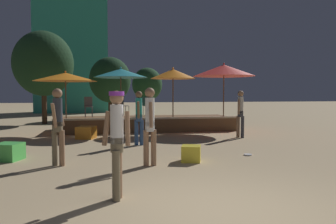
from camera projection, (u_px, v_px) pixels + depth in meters
name	position (u px, v px, depth m)	size (l,w,h in m)	color
ground_plane	(223.00, 212.00, 4.78)	(120.00, 120.00, 0.00)	tan
wooden_deck	(146.00, 123.00, 15.55)	(8.14, 2.70, 0.68)	brown
patio_umbrella_0	(173.00, 74.00, 14.57)	(2.01, 2.01, 2.90)	brown
patio_umbrella_1	(65.00, 77.00, 13.80)	(2.65, 2.65, 2.69)	brown
patio_umbrella_2	(224.00, 70.00, 14.88)	(2.81, 2.81, 3.12)	brown
patio_umbrella_3	(121.00, 73.00, 14.17)	(2.35, 2.35, 2.88)	brown
cube_seat_0	(9.00, 152.00, 8.45)	(0.77, 0.77, 0.44)	#4CC651
cube_seat_1	(86.00, 133.00, 12.52)	(0.81, 0.81, 0.47)	orange
cube_seat_3	(191.00, 154.00, 8.30)	(0.60, 0.60, 0.41)	yellow
person_0	(139.00, 115.00, 10.88)	(0.30, 0.57, 1.81)	#2D4C7F
person_1	(150.00, 122.00, 7.76)	(0.31, 0.53, 1.86)	#997051
person_2	(240.00, 112.00, 12.75)	(0.41, 0.41, 1.84)	#997051
person_3	(58.00, 123.00, 7.75)	(0.30, 0.59, 1.85)	#997051
person_4	(117.00, 138.00, 5.27)	(0.47, 0.30, 1.77)	#997051
bistro_chair_0	(123.00, 104.00, 15.71)	(0.46, 0.46, 0.90)	#2D3338
bistro_chair_1	(88.00, 105.00, 14.65)	(0.40, 0.41, 0.90)	#47474C
bistro_chair_2	(146.00, 104.00, 15.95)	(0.48, 0.48, 0.90)	#1E4C47
frisbee_disc	(248.00, 155.00, 9.14)	(0.23, 0.23, 0.03)	white
background_tree_0	(110.00, 80.00, 22.41)	(2.83, 2.83, 4.22)	#3D2B1C
background_tree_1	(147.00, 84.00, 26.16)	(2.40, 2.40, 3.79)	#3D2B1C
background_tree_2	(43.00, 64.00, 18.45)	(3.32, 3.32, 5.24)	#3D2B1C
distant_building	(72.00, 45.00, 30.05)	(6.40, 3.15, 12.32)	teal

